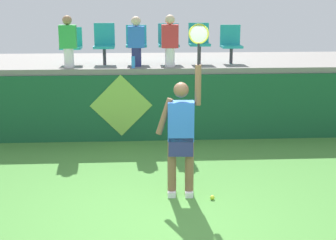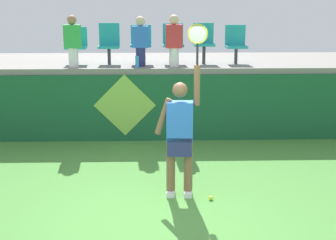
# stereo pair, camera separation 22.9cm
# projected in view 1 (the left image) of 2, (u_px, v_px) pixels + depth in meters

# --- Properties ---
(ground_plane) EXTENTS (40.00, 40.00, 0.00)m
(ground_plane) POSITION_uv_depth(u_px,v_px,m) (162.00, 218.00, 6.59)
(ground_plane) COLOR #478438
(court_back_wall) EXTENTS (11.37, 0.20, 1.37)m
(court_back_wall) POSITION_uv_depth(u_px,v_px,m) (153.00, 107.00, 10.08)
(court_back_wall) COLOR #195633
(court_back_wall) RESTS_ON ground_plane
(spectator_platform) EXTENTS (11.37, 2.94, 0.12)m
(spectator_platform) POSITION_uv_depth(u_px,v_px,m) (151.00, 62.00, 11.27)
(spectator_platform) COLOR gray
(spectator_platform) RESTS_ON court_back_wall
(tennis_player) EXTENTS (0.75, 0.29, 2.54)m
(tennis_player) POSITION_uv_depth(u_px,v_px,m) (181.00, 133.00, 7.13)
(tennis_player) COLOR white
(tennis_player) RESTS_ON ground_plane
(tennis_ball) EXTENTS (0.07, 0.07, 0.07)m
(tennis_ball) POSITION_uv_depth(u_px,v_px,m) (212.00, 197.00, 7.18)
(tennis_ball) COLOR #D1E533
(tennis_ball) RESTS_ON ground_plane
(water_bottle) EXTENTS (0.08, 0.08, 0.24)m
(water_bottle) POSITION_uv_depth(u_px,v_px,m) (133.00, 62.00, 9.90)
(water_bottle) COLOR #338CE5
(water_bottle) RESTS_ON spectator_platform
(stadium_chair_0) EXTENTS (0.44, 0.42, 0.78)m
(stadium_chair_0) POSITION_uv_depth(u_px,v_px,m) (71.00, 44.00, 10.39)
(stadium_chair_0) COLOR #38383D
(stadium_chair_0) RESTS_ON spectator_platform
(stadium_chair_1) EXTENTS (0.44, 0.42, 0.87)m
(stadium_chair_1) POSITION_uv_depth(u_px,v_px,m) (104.00, 42.00, 10.43)
(stadium_chair_1) COLOR #38383D
(stadium_chair_1) RESTS_ON spectator_platform
(stadium_chair_2) EXTENTS (0.44, 0.42, 0.82)m
(stadium_chair_2) POSITION_uv_depth(u_px,v_px,m) (136.00, 42.00, 10.46)
(stadium_chair_2) COLOR #38383D
(stadium_chair_2) RESTS_ON spectator_platform
(stadium_chair_3) EXTENTS (0.44, 0.42, 0.85)m
(stadium_chair_3) POSITION_uv_depth(u_px,v_px,m) (169.00, 41.00, 10.50)
(stadium_chair_3) COLOR #38383D
(stadium_chair_3) RESTS_ON spectator_platform
(stadium_chair_4) EXTENTS (0.44, 0.42, 0.86)m
(stadium_chair_4) POSITION_uv_depth(u_px,v_px,m) (199.00, 41.00, 10.54)
(stadium_chair_4) COLOR #38383D
(stadium_chair_4) RESTS_ON spectator_platform
(stadium_chair_5) EXTENTS (0.44, 0.42, 0.82)m
(stadium_chair_5) POSITION_uv_depth(u_px,v_px,m) (231.00, 43.00, 10.59)
(stadium_chair_5) COLOR #38383D
(stadium_chair_5) RESTS_ON spectator_platform
(spectator_0) EXTENTS (0.34, 0.20, 1.05)m
(spectator_0) POSITION_uv_depth(u_px,v_px,m) (68.00, 41.00, 9.92)
(spectator_0) COLOR white
(spectator_0) RESTS_ON spectator_platform
(spectator_1) EXTENTS (0.34, 0.20, 1.06)m
(spectator_1) POSITION_uv_depth(u_px,v_px,m) (170.00, 40.00, 10.04)
(spectator_1) COLOR white
(spectator_1) RESTS_ON spectator_platform
(spectator_2) EXTENTS (0.34, 0.20, 1.02)m
(spectator_2) POSITION_uv_depth(u_px,v_px,m) (136.00, 41.00, 10.06)
(spectator_2) COLOR navy
(spectator_2) RESTS_ON spectator_platform
(wall_signage_mount) EXTENTS (1.27, 0.01, 1.39)m
(wall_signage_mount) POSITION_uv_depth(u_px,v_px,m) (122.00, 141.00, 10.11)
(wall_signage_mount) COLOR #195633
(wall_signage_mount) RESTS_ON ground_plane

